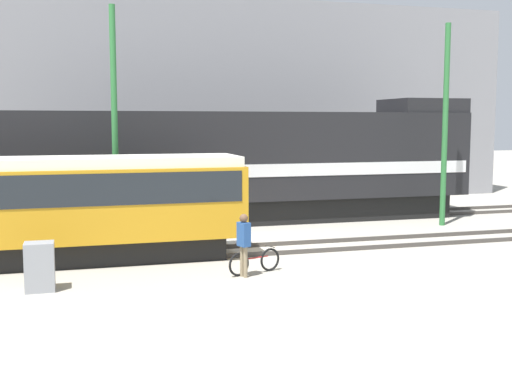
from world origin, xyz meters
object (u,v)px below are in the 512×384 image
at_px(streetcar, 67,203).
at_px(utility_pole_left, 115,125).
at_px(freight_locomotive, 249,164).
at_px(utility_pole_center, 445,126).
at_px(person, 244,239).
at_px(signal_box, 40,267).
at_px(bicycle, 255,262).

relative_size(streetcar, utility_pole_left, 1.28).
height_order(freight_locomotive, utility_pole_center, utility_pole_center).
xyz_separation_m(person, utility_pole_center, (9.89, 6.14, 2.94)).
relative_size(utility_pole_center, signal_box, 6.62).
height_order(streetcar, bicycle, streetcar).
distance_m(freight_locomotive, utility_pole_left, 6.53).
distance_m(utility_pole_left, utility_pole_center, 12.77).
bearing_deg(streetcar, signal_box, -101.99).
relative_size(streetcar, utility_pole_center, 1.30).
distance_m(streetcar, utility_pole_center, 14.85).
relative_size(utility_pole_left, signal_box, 6.68).
relative_size(bicycle, utility_pole_center, 0.20).
height_order(bicycle, utility_pole_center, utility_pole_center).
bearing_deg(utility_pole_center, bicycle, -148.35).
distance_m(bicycle, signal_box, 5.55).
relative_size(person, signal_box, 1.41).
xyz_separation_m(freight_locomotive, utility_pole_left, (-5.57, -3.00, 1.62)).
bearing_deg(person, freight_locomotive, 73.60).
distance_m(freight_locomotive, person, 9.63).
relative_size(freight_locomotive, streetcar, 1.86).
bearing_deg(bicycle, signal_box, -177.22).
bearing_deg(freight_locomotive, utility_pole_center, -22.63).
xyz_separation_m(utility_pole_left, signal_box, (-2.27, -6.13, -3.41)).
height_order(bicycle, person, person).
height_order(streetcar, utility_pole_left, utility_pole_left).
distance_m(utility_pole_left, signal_box, 7.37).
bearing_deg(freight_locomotive, signal_box, -130.68).
distance_m(freight_locomotive, signal_box, 12.16).
height_order(freight_locomotive, streetcar, freight_locomotive).
height_order(bicycle, signal_box, signal_box).
bearing_deg(freight_locomotive, streetcar, -140.12).
height_order(freight_locomotive, person, freight_locomotive).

